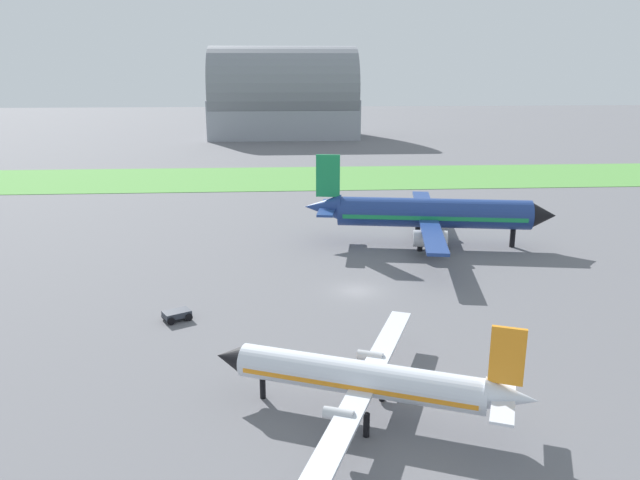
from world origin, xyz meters
TOP-DOWN VIEW (x-y plane):
  - ground_plane at (0.00, 0.00)m, footprint 600.00×600.00m
  - grass_taxiway_strip at (0.00, 67.29)m, footprint 360.00×28.00m
  - airplane_foreground_turboprop at (-2.45, -23.67)m, footprint 20.89×24.10m
  - airplane_midfield_jet at (11.31, 16.52)m, footprint 32.27×32.76m
  - baggage_cart_midfield at (-17.48, -6.49)m, footprint 2.93×2.70m
  - hangar_distant at (-5.95, 144.78)m, footprint 47.49×27.58m

SIDE VIEW (x-z plane):
  - ground_plane at x=0.00m, z-range 0.00..0.00m
  - grass_taxiway_strip at x=0.00m, z-range 0.00..0.08m
  - baggage_cart_midfield at x=-17.48m, z-range 0.12..1.02m
  - airplane_foreground_turboprop at x=-2.45m, z-range -1.02..6.58m
  - airplane_midfield_jet at x=11.31m, z-range -1.62..10.00m
  - hangar_distant at x=-5.95m, z-range -2.02..26.60m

